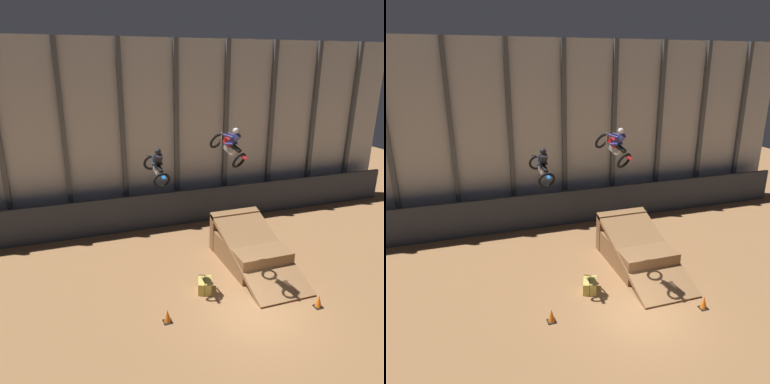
% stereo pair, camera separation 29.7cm
% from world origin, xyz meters
% --- Properties ---
extents(ground_plane, '(60.00, 60.00, 0.00)m').
position_xyz_m(ground_plane, '(0.00, 0.00, 0.00)').
color(ground_plane, '#996B42').
extents(arena_back_wall, '(32.00, 0.40, 11.35)m').
position_xyz_m(arena_back_wall, '(0.00, 11.21, 5.68)').
color(arena_back_wall, silver).
rests_on(arena_back_wall, ground_plane).
extents(lower_barrier, '(31.36, 0.20, 2.24)m').
position_xyz_m(lower_barrier, '(0.00, 9.95, 1.12)').
color(lower_barrier, '#2D333D').
rests_on(lower_barrier, ground_plane).
extents(dirt_ramp, '(2.81, 5.97, 2.27)m').
position_xyz_m(dirt_ramp, '(1.79, 4.21, 0.75)').
color(dirt_ramp, olive).
rests_on(dirt_ramp, ground_plane).
extents(rider_bike_left_air, '(0.86, 1.88, 1.65)m').
position_xyz_m(rider_bike_left_air, '(-3.22, 3.23, 5.82)').
color(rider_bike_left_air, black).
extents(rider_bike_right_air, '(1.36, 1.86, 1.69)m').
position_xyz_m(rider_bike_right_air, '(-0.37, 2.26, 6.69)').
color(rider_bike_right_air, black).
extents(traffic_cone_near_ramp, '(0.36, 0.36, 0.58)m').
position_xyz_m(traffic_cone_near_ramp, '(-3.58, 0.74, 0.28)').
color(traffic_cone_near_ramp, black).
rests_on(traffic_cone_near_ramp, ground_plane).
extents(traffic_cone_arena_edge, '(0.36, 0.36, 0.58)m').
position_xyz_m(traffic_cone_arena_edge, '(2.79, -0.42, 0.28)').
color(traffic_cone_arena_edge, black).
rests_on(traffic_cone_arena_edge, ground_plane).
extents(hay_bale_trackside, '(0.88, 1.06, 0.57)m').
position_xyz_m(hay_bale_trackside, '(-1.37, 2.30, 0.28)').
color(hay_bale_trackside, '#CCB751').
rests_on(hay_bale_trackside, ground_plane).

